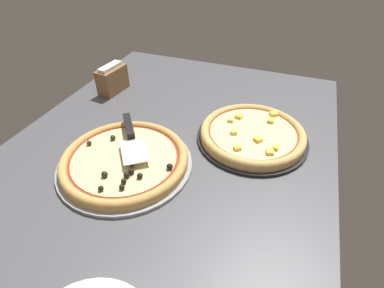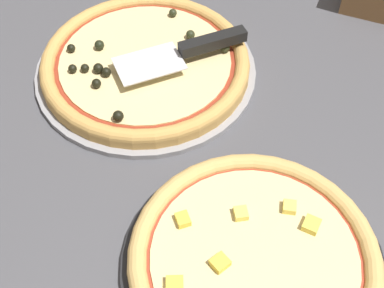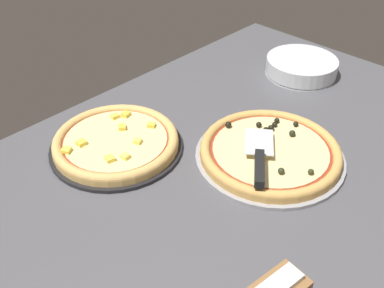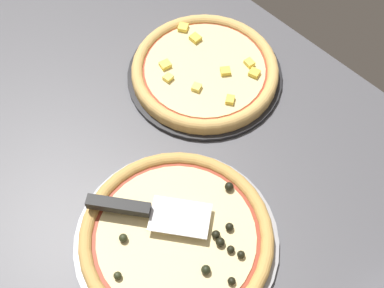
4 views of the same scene
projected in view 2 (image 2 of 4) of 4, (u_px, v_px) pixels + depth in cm
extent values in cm
cube|color=#4C4C51|center=(158.00, 118.00, 88.50)|extent=(145.54, 97.50, 3.60)
cylinder|color=#939399|center=(146.00, 71.00, 92.17)|extent=(37.82, 37.82, 1.00)
cylinder|color=tan|center=(146.00, 65.00, 91.16)|extent=(35.55, 35.55, 1.57)
torus|color=tan|center=(145.00, 62.00, 90.55)|extent=(35.55, 35.55, 2.50)
cylinder|color=maroon|center=(145.00, 61.00, 90.49)|extent=(30.90, 30.90, 0.15)
cylinder|color=beige|center=(145.00, 61.00, 90.39)|extent=(29.15, 29.15, 0.40)
sphere|color=black|center=(106.00, 72.00, 87.30)|extent=(1.58, 1.58, 1.58)
sphere|color=black|center=(118.00, 116.00, 81.27)|extent=(1.71, 1.71, 1.71)
sphere|color=#282D19|center=(190.00, 35.00, 93.09)|extent=(1.58, 1.58, 1.58)
sphere|color=black|center=(123.00, 69.00, 87.73)|extent=(1.60, 1.60, 1.60)
sphere|color=#282D19|center=(173.00, 13.00, 96.93)|extent=(1.45, 1.45, 1.45)
sphere|color=#282D19|center=(225.00, 48.00, 90.91)|extent=(1.65, 1.65, 1.65)
sphere|color=black|center=(85.00, 68.00, 87.99)|extent=(1.42, 1.42, 1.42)
sphere|color=black|center=(71.00, 48.00, 91.01)|extent=(1.43, 1.43, 1.43)
sphere|color=black|center=(98.00, 68.00, 87.79)|extent=(1.67, 1.67, 1.67)
sphere|color=black|center=(99.00, 45.00, 91.32)|extent=(1.68, 1.68, 1.68)
sphere|color=black|center=(96.00, 84.00, 85.59)|extent=(1.53, 1.53, 1.53)
sphere|color=black|center=(73.00, 69.00, 87.90)|extent=(1.43, 1.43, 1.43)
cylinder|color=black|center=(253.00, 265.00, 69.63)|extent=(34.56, 34.56, 1.00)
cylinder|color=#DBAD60|center=(254.00, 260.00, 68.56)|extent=(32.49, 32.49, 1.74)
torus|color=#DBAD60|center=(254.00, 257.00, 67.87)|extent=(32.49, 32.49, 2.54)
cylinder|color=#A33823|center=(254.00, 257.00, 67.82)|extent=(28.24, 28.24, 0.15)
cylinder|color=beige|center=(255.00, 256.00, 67.72)|extent=(26.64, 26.64, 0.40)
cube|color=#F4D64C|center=(311.00, 225.00, 69.75)|extent=(2.52, 2.67, 1.03)
cube|color=yellow|center=(183.00, 219.00, 70.24)|extent=(2.57, 2.66, 1.03)
cube|color=yellow|center=(175.00, 284.00, 64.63)|extent=(2.61, 2.53, 1.03)
cube|color=yellow|center=(220.00, 263.00, 66.41)|extent=(2.85, 2.88, 1.03)
cube|color=#F9E05B|center=(241.00, 213.00, 70.82)|extent=(2.37, 2.42, 1.03)
cube|color=#F9E05B|center=(290.00, 207.00, 71.43)|extent=(1.92, 1.99, 1.03)
cube|color=silver|center=(149.00, 64.00, 87.04)|extent=(12.89, 12.13, 0.24)
cube|color=black|center=(213.00, 42.00, 89.04)|extent=(10.75, 8.84, 2.00)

